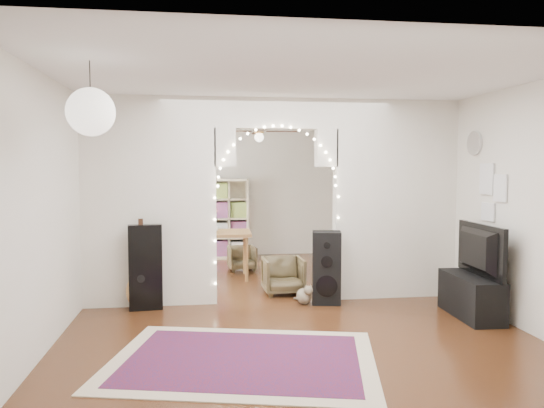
{
  "coord_description": "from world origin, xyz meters",
  "views": [
    {
      "loc": [
        -1.02,
        -6.98,
        1.8
      ],
      "look_at": [
        -0.01,
        0.3,
        1.28
      ],
      "focal_mm": 35.0,
      "sensor_mm": 36.0,
      "label": 1
    }
  ],
  "objects": [
    {
      "name": "floor",
      "position": [
        0.0,
        0.0,
        0.0
      ],
      "size": [
        7.5,
        7.5,
        0.0
      ],
      "primitive_type": "plane",
      "color": "black",
      "rests_on": "ground"
    },
    {
      "name": "ceiling",
      "position": [
        0.0,
        0.0,
        2.7
      ],
      "size": [
        5.0,
        7.5,
        0.02
      ],
      "primitive_type": "cube",
      "color": "white",
      "rests_on": "wall_back"
    },
    {
      "name": "wall_back",
      "position": [
        0.0,
        3.75,
        1.35
      ],
      "size": [
        5.0,
        0.02,
        2.7
      ],
      "primitive_type": "cube",
      "color": "silver",
      "rests_on": "floor"
    },
    {
      "name": "wall_front",
      "position": [
        0.0,
        -3.75,
        1.35
      ],
      "size": [
        5.0,
        0.02,
        2.7
      ],
      "primitive_type": "cube",
      "color": "silver",
      "rests_on": "floor"
    },
    {
      "name": "wall_left",
      "position": [
        -2.5,
        0.0,
        1.35
      ],
      "size": [
        0.02,
        7.5,
        2.7
      ],
      "primitive_type": "cube",
      "color": "silver",
      "rests_on": "floor"
    },
    {
      "name": "wall_right",
      "position": [
        2.5,
        0.0,
        1.35
      ],
      "size": [
        0.02,
        7.5,
        2.7
      ],
      "primitive_type": "cube",
      "color": "silver",
      "rests_on": "floor"
    },
    {
      "name": "divider_wall",
      "position": [
        0.0,
        0.0,
        1.42
      ],
      "size": [
        5.0,
        0.2,
        2.7
      ],
      "color": "silver",
      "rests_on": "floor"
    },
    {
      "name": "fairy_lights",
      "position": [
        0.0,
        -0.13,
        1.55
      ],
      "size": [
        1.64,
        0.04,
        1.6
      ],
      "primitive_type": null,
      "color": "#FFEABF",
      "rests_on": "divider_wall"
    },
    {
      "name": "window",
      "position": [
        -2.47,
        1.8,
        1.5
      ],
      "size": [
        0.04,
        1.2,
        1.4
      ],
      "primitive_type": "cube",
      "color": "white",
      "rests_on": "wall_left"
    },
    {
      "name": "wall_clock",
      "position": [
        2.48,
        -0.6,
        2.1
      ],
      "size": [
        0.03,
        0.31,
        0.31
      ],
      "primitive_type": "cylinder",
      "rotation": [
        0.0,
        1.57,
        0.0
      ],
      "color": "white",
      "rests_on": "wall_right"
    },
    {
      "name": "picture_frames",
      "position": [
        2.48,
        -1.0,
        1.5
      ],
      "size": [
        0.02,
        0.5,
        0.7
      ],
      "primitive_type": null,
      "color": "white",
      "rests_on": "wall_right"
    },
    {
      "name": "paper_lantern",
      "position": [
        -1.9,
        -2.4,
        2.25
      ],
      "size": [
        0.4,
        0.4,
        0.4
      ],
      "primitive_type": "sphere",
      "color": "white",
      "rests_on": "ceiling"
    },
    {
      "name": "ceiling_fan",
      "position": [
        0.0,
        2.0,
        2.4
      ],
      "size": [
        1.1,
        1.1,
        0.3
      ],
      "primitive_type": null,
      "color": "#CA8A43",
      "rests_on": "ceiling"
    },
    {
      "name": "area_rug",
      "position": [
        -0.63,
        -2.17,
        0.01
      ],
      "size": [
        2.8,
        2.34,
        0.02
      ],
      "primitive_type": "cube",
      "rotation": [
        0.0,
        0.0,
        -0.24
      ],
      "color": "maroon",
      "rests_on": "floor"
    },
    {
      "name": "guitar_case",
      "position": [
        -1.69,
        -0.25,
        0.54
      ],
      "size": [
        0.42,
        0.18,
        1.08
      ],
      "primitive_type": "cube",
      "rotation": [
        0.0,
        0.0,
        0.1
      ],
      "color": "black",
      "rests_on": "floor"
    },
    {
      "name": "acoustic_guitar",
      "position": [
        -1.74,
        -0.25,
        0.43
      ],
      "size": [
        0.4,
        0.18,
        0.98
      ],
      "rotation": [
        0.0,
        0.0,
        0.11
      ],
      "color": "tan",
      "rests_on": "floor"
    },
    {
      "name": "tabby_cat",
      "position": [
        0.33,
        -0.26,
        0.12
      ],
      "size": [
        0.27,
        0.43,
        0.29
      ],
      "rotation": [
        0.0,
        0.0,
        0.33
      ],
      "color": "brown",
      "rests_on": "floor"
    },
    {
      "name": "floor_speaker",
      "position": [
        0.63,
        -0.25,
        0.47
      ],
      "size": [
        0.43,
        0.39,
        0.95
      ],
      "rotation": [
        0.0,
        0.0,
        -0.21
      ],
      "color": "black",
      "rests_on": "floor"
    },
    {
      "name": "media_console",
      "position": [
        2.2,
        -1.11,
        0.25
      ],
      "size": [
        0.43,
        1.01,
        0.5
      ],
      "primitive_type": "cube",
      "rotation": [
        0.0,
        0.0,
        -0.03
      ],
      "color": "black",
      "rests_on": "floor"
    },
    {
      "name": "tv",
      "position": [
        2.2,
        -1.11,
        0.81
      ],
      "size": [
        0.18,
        1.08,
        0.62
      ],
      "primitive_type": "imported",
      "rotation": [
        0.0,
        0.0,
        1.54
      ],
      "color": "black",
      "rests_on": "media_console"
    },
    {
      "name": "bookcase",
      "position": [
        -0.82,
        3.5,
        0.78
      ],
      "size": [
        1.57,
        0.7,
        1.56
      ],
      "primitive_type": "cube",
      "rotation": [
        0.0,
        0.0,
        -0.22
      ],
      "color": "#BFAD8A",
      "rests_on": "floor"
    },
    {
      "name": "dining_table",
      "position": [
        -0.8,
        1.54,
        0.68
      ],
      "size": [
        1.23,
        0.84,
        0.76
      ],
      "rotation": [
        0.0,
        0.0,
        -0.04
      ],
      "color": "brown",
      "rests_on": "floor"
    },
    {
      "name": "flower_vase",
      "position": [
        -0.8,
        1.54,
        0.85
      ],
      "size": [
        0.19,
        0.19,
        0.19
      ],
      "primitive_type": "imported",
      "rotation": [
        0.0,
        0.0,
        -0.04
      ],
      "color": "white",
      "rests_on": "dining_table"
    },
    {
      "name": "dining_chair_left",
      "position": [
        0.15,
        0.35,
        0.26
      ],
      "size": [
        0.57,
        0.59,
        0.52
      ],
      "primitive_type": "imported",
      "rotation": [
        0.0,
        0.0,
        0.03
      ],
      "color": "#473B23",
      "rests_on": "floor"
    },
    {
      "name": "dining_chair_right",
      "position": [
        -0.29,
        2.12,
        0.21
      ],
      "size": [
        0.51,
        0.52,
        0.43
      ],
      "primitive_type": "imported",
      "rotation": [
        0.0,
        0.0,
        0.11
      ],
      "color": "#473B23",
      "rests_on": "floor"
    }
  ]
}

